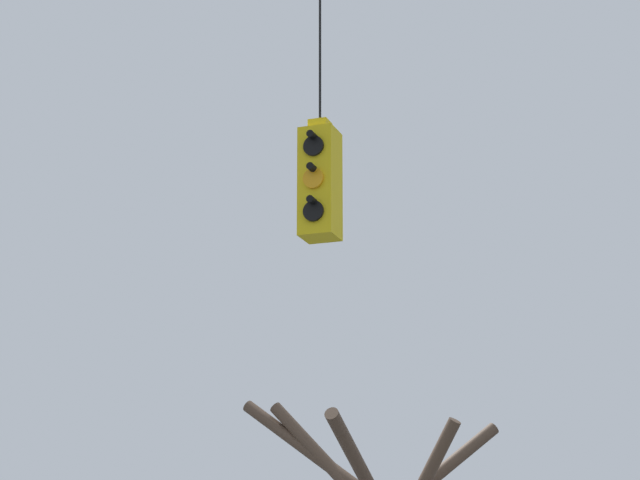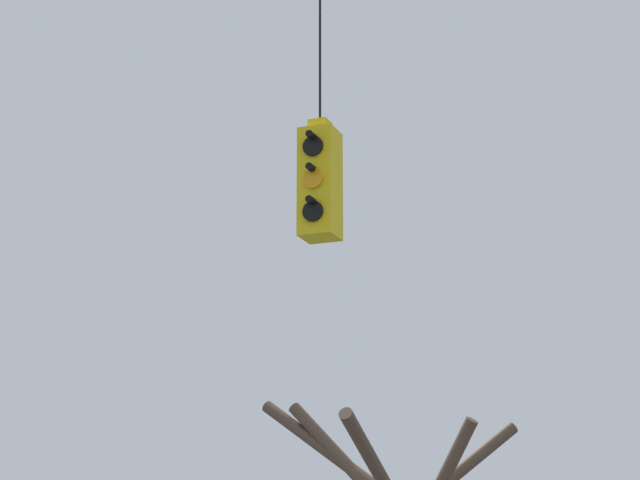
# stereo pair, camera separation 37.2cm
# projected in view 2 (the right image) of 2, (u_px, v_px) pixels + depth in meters

# --- Properties ---
(traffic_light_near_left_pole) EXTENTS (0.34, 0.58, 3.41)m
(traffic_light_near_left_pole) POSITION_uv_depth(u_px,v_px,m) (320.00, 181.00, 11.85)
(traffic_light_near_left_pole) COLOR yellow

